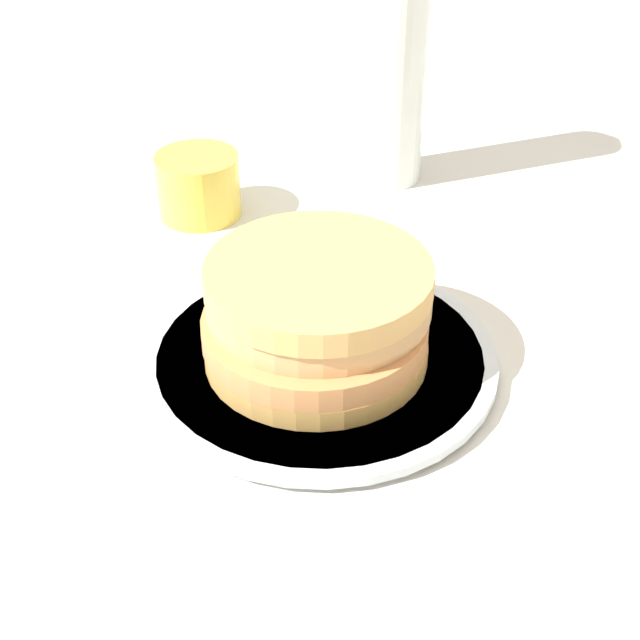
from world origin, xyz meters
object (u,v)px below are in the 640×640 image
object	(u,v)px
plate	(320,358)
pancake_stack	(317,312)
water_bottle_near	(393,54)
juice_glass	(199,185)

from	to	relation	value
plate	pancake_stack	size ratio (longest dim) A/B	1.51
pancake_stack	water_bottle_near	world-z (taller)	water_bottle_near
plate	water_bottle_near	distance (m)	0.33
plate	water_bottle_near	bearing A→B (deg)	-115.84
pancake_stack	water_bottle_near	bearing A→B (deg)	-116.24
plate	juice_glass	xyz separation A→B (m)	(0.05, -0.24, 0.02)
pancake_stack	juice_glass	world-z (taller)	pancake_stack
water_bottle_near	pancake_stack	bearing A→B (deg)	63.76
pancake_stack	water_bottle_near	size ratio (longest dim) A/B	0.64
plate	pancake_stack	world-z (taller)	pancake_stack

